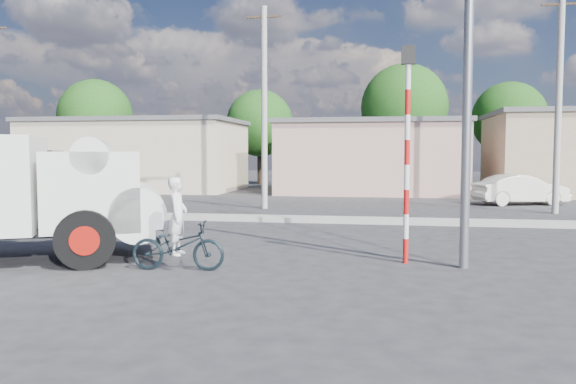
% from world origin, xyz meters
% --- Properties ---
extents(ground_plane, '(120.00, 120.00, 0.00)m').
position_xyz_m(ground_plane, '(0.00, 0.00, 0.00)').
color(ground_plane, '#28282A').
rests_on(ground_plane, ground).
extents(median, '(40.00, 0.80, 0.16)m').
position_xyz_m(median, '(0.00, 8.00, 0.08)').
color(median, '#99968E').
rests_on(median, ground).
extents(truck, '(6.60, 4.63, 2.58)m').
position_xyz_m(truck, '(-4.84, 0.19, 1.43)').
color(truck, black).
rests_on(truck, ground).
extents(bicycle, '(1.84, 0.78, 0.94)m').
position_xyz_m(bicycle, '(-1.11, 0.06, 0.47)').
color(bicycle, black).
rests_on(bicycle, ground).
extents(cyclist, '(0.40, 0.57, 1.48)m').
position_xyz_m(cyclist, '(-1.11, 0.06, 0.74)').
color(cyclist, white).
rests_on(cyclist, ground).
extents(car_cream, '(4.17, 2.52, 1.30)m').
position_xyz_m(car_cream, '(8.57, 15.53, 0.65)').
color(car_cream, white).
rests_on(car_cream, ground).
extents(traffic_pole, '(0.28, 0.18, 4.36)m').
position_xyz_m(traffic_pole, '(3.20, 1.50, 2.59)').
color(traffic_pole, red).
rests_on(traffic_pole, ground).
extents(streetlight, '(2.34, 0.22, 9.00)m').
position_xyz_m(streetlight, '(4.14, 1.20, 4.96)').
color(streetlight, slate).
rests_on(streetlight, ground).
extents(building_row, '(37.80, 7.30, 4.44)m').
position_xyz_m(building_row, '(1.10, 22.00, 2.13)').
color(building_row, beige).
rests_on(building_row, ground).
extents(tree_row, '(43.62, 7.43, 8.42)m').
position_xyz_m(tree_row, '(3.76, 28.45, 4.99)').
color(tree_row, '#38281E').
rests_on(tree_row, ground).
extents(utility_poles, '(35.40, 0.24, 8.00)m').
position_xyz_m(utility_poles, '(3.25, 12.00, 4.07)').
color(utility_poles, '#99968E').
rests_on(utility_poles, ground).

